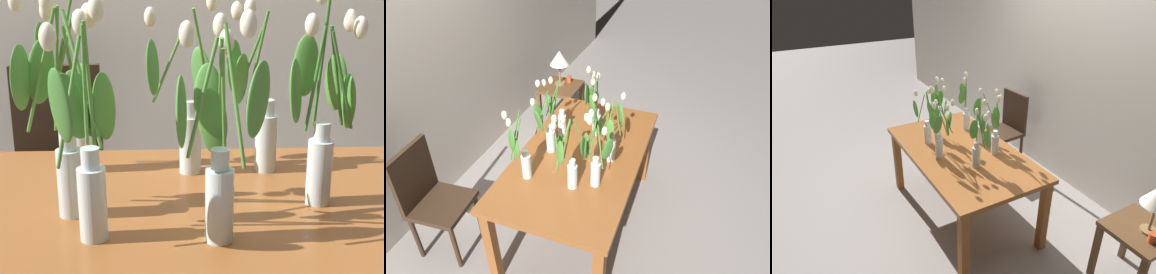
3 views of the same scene
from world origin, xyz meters
The scene contains 13 objects.
ground_plane centered at (0.00, 0.00, 0.00)m, with size 18.00×18.00×0.00m, color gray.
room_wall_rear centered at (0.00, 1.39, 1.35)m, with size 9.00×0.10×2.70m, color silver.
dining_table centered at (0.00, 0.00, 0.65)m, with size 1.60×0.90×0.74m.
tulip_vase_0 centered at (0.31, 0.00, 0.97)m, with size 0.21×0.16×0.59m.
tulip_vase_1 centered at (-0.30, -0.20, 0.95)m, with size 0.14×0.22×0.55m.
tulip_vase_2 centered at (-0.05, 0.25, 0.92)m, with size 0.23×0.19×0.55m.
tulip_vase_3 centered at (0.17, 0.25, 0.92)m, with size 0.17×0.15×0.53m.
tulip_vase_4 centered at (-0.41, 0.27, 0.93)m, with size 0.17×0.11×0.58m.
tulip_vase_5 centered at (0.01, -0.21, 0.97)m, with size 0.23×0.24×0.55m.
tulip_vase_6 centered at (-0.37, -0.06, 0.98)m, with size 0.28×0.22×0.58m.
dining_chair centered at (-0.61, 0.97, 0.52)m, with size 0.43×0.43×0.93m.
side_table centered at (1.36, 0.75, 0.43)m, with size 0.44×0.44×0.55m.
pillar_candle centered at (1.49, 0.69, 0.59)m, with size 0.06×0.06×0.07m, color #CC4C23.
Camera 3 is at (2.39, -1.31, 2.27)m, focal length 31.68 mm.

